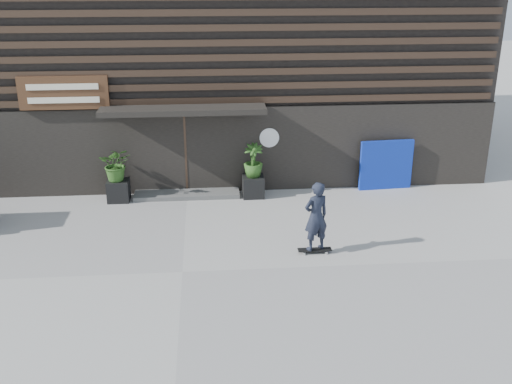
{
  "coord_description": "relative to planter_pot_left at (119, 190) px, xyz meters",
  "views": [
    {
      "loc": [
        0.62,
        -11.64,
        6.25
      ],
      "look_at": [
        1.76,
        1.85,
        1.1
      ],
      "focal_mm": 42.13,
      "sensor_mm": 36.0,
      "label": 1
    }
  ],
  "objects": [
    {
      "name": "entrance_step",
      "position": [
        1.9,
        0.2,
        -0.24
      ],
      "size": [
        3.0,
        0.8,
        0.12
      ],
      "primitive_type": "cube",
      "color": "#4D4C4A",
      "rests_on": "ground"
    },
    {
      "name": "bamboo_right",
      "position": [
        3.8,
        0.0,
        0.78
      ],
      "size": [
        0.54,
        0.54,
        0.96
      ],
      "primitive_type": "imported",
      "color": "#2D591E",
      "rests_on": "planter_pot_right"
    },
    {
      "name": "ground",
      "position": [
        1.9,
        -4.4,
        -0.3
      ],
      "size": [
        80.0,
        80.0,
        0.0
      ],
      "primitive_type": "plane",
      "color": "#A29F99",
      "rests_on": "ground"
    },
    {
      "name": "blue_tarp",
      "position": [
        7.74,
        0.3,
        0.44
      ],
      "size": [
        1.58,
        0.24,
        1.48
      ],
      "primitive_type": "cube",
      "rotation": [
        0.0,
        0.0,
        0.08
      ],
      "color": "#0C26A4",
      "rests_on": "ground"
    },
    {
      "name": "bamboo_left",
      "position": [
        0.0,
        0.0,
        0.78
      ],
      "size": [
        0.86,
        0.75,
        0.96
      ],
      "primitive_type": "imported",
      "color": "#2D591E",
      "rests_on": "planter_pot_left"
    },
    {
      "name": "skateboarder",
      "position": [
        4.92,
        -3.73,
        0.61
      ],
      "size": [
        0.78,
        0.58,
        1.74
      ],
      "color": "black",
      "rests_on": "ground"
    },
    {
      "name": "planter_pot_right",
      "position": [
        3.8,
        0.0,
        0.0
      ],
      "size": [
        0.6,
        0.6,
        0.6
      ],
      "primitive_type": "cube",
      "color": "black",
      "rests_on": "ground"
    },
    {
      "name": "planter_pot_left",
      "position": [
        0.0,
        0.0,
        0.0
      ],
      "size": [
        0.6,
        0.6,
        0.6
      ],
      "primitive_type": "cube",
      "color": "black",
      "rests_on": "ground"
    },
    {
      "name": "building",
      "position": [
        1.9,
        5.56,
        3.69
      ],
      "size": [
        18.0,
        11.0,
        8.0
      ],
      "color": "black",
      "rests_on": "ground"
    }
  ]
}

